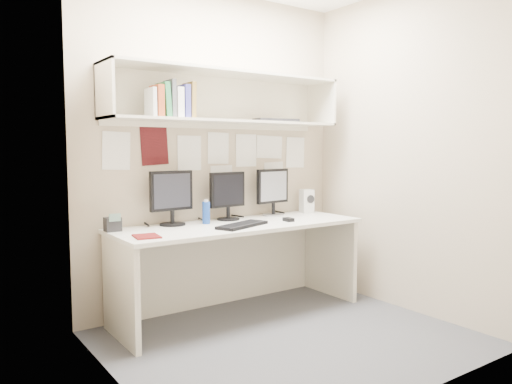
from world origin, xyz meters
TOP-DOWN VIEW (x-y plane):
  - floor at (0.00, 0.00)m, footprint 2.40×2.00m
  - wall_back at (0.00, 1.00)m, footprint 2.40×0.02m
  - wall_front at (0.00, -1.00)m, footprint 2.40×0.02m
  - wall_left at (-1.20, 0.00)m, footprint 0.02×2.00m
  - wall_right at (1.20, 0.00)m, footprint 0.02×2.00m
  - desk at (0.00, 0.65)m, footprint 2.00×0.70m
  - overhead_hutch at (0.00, 0.86)m, footprint 2.00×0.38m
  - pinned_papers at (0.00, 0.99)m, footprint 1.92×0.01m
  - monitor_left at (-0.47, 0.87)m, footprint 0.36×0.20m
  - monitor_center at (0.03, 0.87)m, footprint 0.34×0.19m
  - monitor_right at (0.50, 0.87)m, footprint 0.35×0.19m
  - keyboard at (-0.07, 0.50)m, footprint 0.49×0.32m
  - mouse at (0.39, 0.51)m, footprint 0.07×0.10m
  - speaker at (0.88, 0.86)m, footprint 0.13×0.13m
  - blue_bottle at (-0.22, 0.78)m, footprint 0.06×0.06m
  - maroon_notebook at (-0.84, 0.49)m, footprint 0.19×0.22m
  - desk_phone at (-0.94, 0.85)m, footprint 0.11×0.10m
  - book_stack at (-0.52, 0.75)m, footprint 0.34×0.17m
  - hutch_tray at (0.46, 0.78)m, footprint 0.40×0.19m

SIDE VIEW (x-z plane):
  - floor at x=0.00m, z-range -0.01..0.01m
  - desk at x=0.00m, z-range 0.00..0.73m
  - maroon_notebook at x=-0.84m, z-range 0.73..0.74m
  - keyboard at x=-0.07m, z-range 0.73..0.75m
  - mouse at x=0.39m, z-range 0.73..0.76m
  - desk_phone at x=-0.94m, z-range 0.72..0.85m
  - blue_bottle at x=-0.22m, z-range 0.73..0.91m
  - speaker at x=0.88m, z-range 0.73..0.94m
  - monitor_center at x=0.03m, z-range 0.75..1.15m
  - monitor_right at x=0.50m, z-range 0.75..1.16m
  - monitor_left at x=-0.47m, z-range 0.75..1.17m
  - pinned_papers at x=0.00m, z-range 1.01..1.49m
  - wall_back at x=0.00m, z-range 0.00..2.60m
  - wall_front at x=0.00m, z-range 0.00..2.60m
  - wall_left at x=-1.20m, z-range 0.00..2.60m
  - wall_right at x=1.20m, z-range 0.00..2.60m
  - hutch_tray at x=0.46m, z-range 1.54..1.57m
  - book_stack at x=-0.52m, z-range 1.52..1.80m
  - overhead_hutch at x=0.00m, z-range 1.52..1.92m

